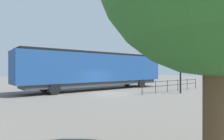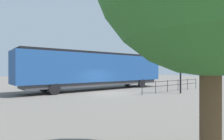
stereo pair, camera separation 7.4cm
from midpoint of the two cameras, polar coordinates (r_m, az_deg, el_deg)
The scene contains 4 objects.
ground_plane at distance 19.00m, azimuth -1.14°, elevation -6.98°, with size 120.00×120.00×0.00m, color #666059.
locomotive at distance 22.63m, azimuth -3.18°, elevation 0.31°, with size 3.10×18.39×4.33m.
lamp_post at distance 19.90m, azimuth 19.82°, elevation 4.61°, with size 0.46×0.46×5.81m.
platform_fence at distance 21.56m, azimuth 17.74°, elevation -3.99°, with size 0.05×9.78×1.24m.
Camera 1 is at (14.96, -11.47, 2.34)m, focal length 30.36 mm.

